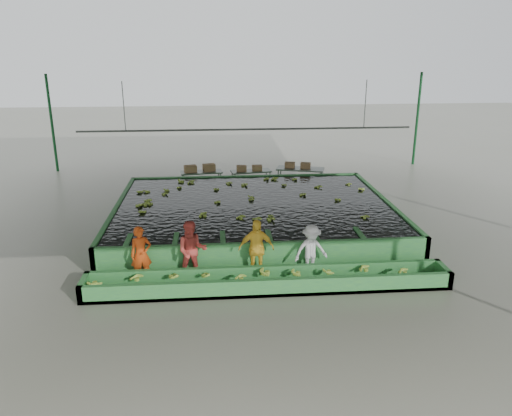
{
  "coord_description": "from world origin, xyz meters",
  "views": [
    {
      "loc": [
        -1.38,
        -15.83,
        6.38
      ],
      "look_at": [
        0.0,
        0.5,
        1.0
      ],
      "focal_mm": 35.0,
      "sensor_mm": 36.0,
      "label": 1
    }
  ],
  "objects": [
    {
      "name": "worker_c",
      "position": [
        -0.27,
        -2.8,
        0.87
      ],
      "size": [
        1.04,
        0.46,
        1.74
      ],
      "primitive_type": "imported",
      "rotation": [
        0.0,
        0.0,
        0.03
      ],
      "color": "yellow",
      "rests_on": "ground"
    },
    {
      "name": "shed_posts",
      "position": [
        0.0,
        0.0,
        2.5
      ],
      "size": [
        20.0,
        22.0,
        5.0
      ],
      "primitive_type": null,
      "color": "#11461F",
      "rests_on": "ground"
    },
    {
      "name": "floating_bananas",
      "position": [
        0.0,
        2.3,
        0.85
      ],
      "size": [
        8.45,
        5.76,
        0.12
      ],
      "primitive_type": null,
      "color": "#8AAC35",
      "rests_on": "tank_water"
    },
    {
      "name": "flotation_tank",
      "position": [
        0.0,
        1.5,
        0.45
      ],
      "size": [
        10.0,
        8.0,
        0.9
      ],
      "primitive_type": null,
      "color": "#317A38",
      "rests_on": "ground"
    },
    {
      "name": "trough_bananas",
      "position": [
        0.0,
        -3.6,
        0.4
      ],
      "size": [
        8.46,
        0.56,
        0.11
      ],
      "primitive_type": null,
      "color": "#8AAC35",
      "rests_on": "sorting_trough"
    },
    {
      "name": "worker_a",
      "position": [
        -3.5,
        -2.8,
        0.81
      ],
      "size": [
        0.68,
        0.55,
        1.62
      ],
      "primitive_type": "imported",
      "rotation": [
        0.0,
        0.0,
        0.3
      ],
      "color": "#C54011",
      "rests_on": "ground"
    },
    {
      "name": "packing_table_mid",
      "position": [
        0.28,
        6.57,
        0.42
      ],
      "size": [
        1.93,
        1.03,
        0.83
      ],
      "primitive_type": null,
      "rotation": [
        0.0,
        0.0,
        0.17
      ],
      "color": "#59605B",
      "rests_on": "ground"
    },
    {
      "name": "sorting_trough",
      "position": [
        0.0,
        -3.6,
        0.25
      ],
      "size": [
        10.0,
        1.0,
        0.5
      ],
      "primitive_type": null,
      "color": "#317A38",
      "rests_on": "ground"
    },
    {
      "name": "rail_hanger_right",
      "position": [
        5.0,
        5.0,
        4.0
      ],
      "size": [
        0.04,
        0.04,
        2.0
      ],
      "primitive_type": "cylinder",
      "color": "#59605B",
      "rests_on": "shed_roof"
    },
    {
      "name": "box_stack_right",
      "position": [
        2.41,
        6.32,
        0.98
      ],
      "size": [
        1.22,
        0.61,
        0.25
      ],
      "primitive_type": null,
      "rotation": [
        0.0,
        0.0,
        -0.25
      ],
      "color": "olive",
      "rests_on": "packing_table_right"
    },
    {
      "name": "packing_table_left",
      "position": [
        -2.01,
        6.5,
        0.43
      ],
      "size": [
        1.96,
        0.97,
        0.85
      ],
      "primitive_type": null,
      "rotation": [
        0.0,
        0.0,
        0.12
      ],
      "color": "#59605B",
      "rests_on": "ground"
    },
    {
      "name": "box_stack_mid",
      "position": [
        0.2,
        6.52,
        0.83
      ],
      "size": [
        1.17,
        0.34,
        0.25
      ],
      "primitive_type": null,
      "rotation": [
        0.0,
        0.0,
        0.01
      ],
      "color": "olive",
      "rests_on": "packing_table_mid"
    },
    {
      "name": "box_stack_left",
      "position": [
        -2.07,
        6.53,
        0.86
      ],
      "size": [
        1.46,
        0.71,
        0.3
      ],
      "primitive_type": null,
      "rotation": [
        0.0,
        0.0,
        0.24
      ],
      "color": "olive",
      "rests_on": "packing_table_left"
    },
    {
      "name": "tank_water",
      "position": [
        0.0,
        1.5,
        0.85
      ],
      "size": [
        9.7,
        7.7,
        0.0
      ],
      "primitive_type": "cube",
      "color": "black",
      "rests_on": "flotation_tank"
    },
    {
      "name": "shed_roof",
      "position": [
        0.0,
        0.0,
        5.0
      ],
      "size": [
        20.0,
        22.0,
        0.04
      ],
      "primitive_type": "cube",
      "color": "gray",
      "rests_on": "shed_posts"
    },
    {
      "name": "ground",
      "position": [
        0.0,
        0.0,
        0.0
      ],
      "size": [
        80.0,
        80.0,
        0.0
      ],
      "primitive_type": "plane",
      "color": "gray",
      "rests_on": "ground"
    },
    {
      "name": "worker_d",
      "position": [
        1.31,
        -2.8,
        0.76
      ],
      "size": [
        1.08,
        0.74,
        1.53
      ],
      "primitive_type": "imported",
      "rotation": [
        0.0,
        0.0,
        0.19
      ],
      "color": "silver",
      "rests_on": "ground"
    },
    {
      "name": "rail_hanger_left",
      "position": [
        -5.0,
        5.0,
        4.0
      ],
      "size": [
        0.04,
        0.04,
        2.0
      ],
      "primitive_type": "cylinder",
      "color": "#59605B",
      "rests_on": "shed_roof"
    },
    {
      "name": "packing_table_right",
      "position": [
        2.53,
        6.25,
        0.49
      ],
      "size": [
        2.31,
        1.43,
        0.98
      ],
      "primitive_type": null,
      "rotation": [
        0.0,
        0.0,
        -0.29
      ],
      "color": "#59605B",
      "rests_on": "ground"
    },
    {
      "name": "worker_b",
      "position": [
        -2.08,
        -2.8,
        0.87
      ],
      "size": [
        0.87,
        0.69,
        1.74
      ],
      "primitive_type": "imported",
      "rotation": [
        0.0,
        0.0,
        0.04
      ],
      "color": "#BD3D34",
      "rests_on": "ground"
    },
    {
      "name": "cableway_rail",
      "position": [
        0.0,
        5.0,
        3.0
      ],
      "size": [
        0.08,
        0.08,
        14.0
      ],
      "primitive_type": "cylinder",
      "color": "#59605B",
      "rests_on": "shed_roof"
    }
  ]
}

